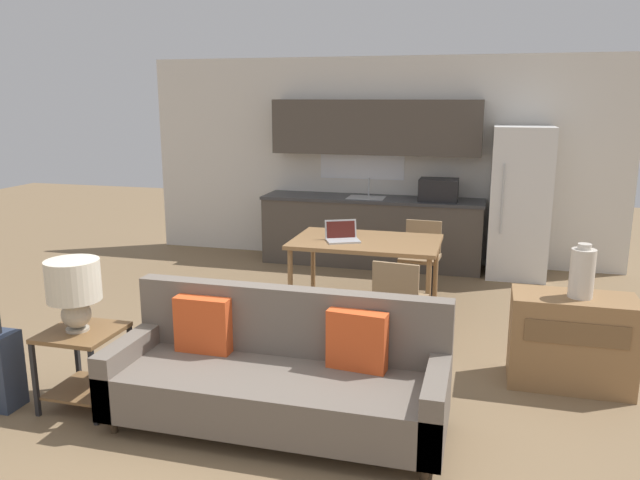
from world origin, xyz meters
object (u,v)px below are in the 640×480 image
object	(u,v)px
refrigerator	(519,203)
dining_chair_far_right	(421,253)
table_lamp	(74,287)
credenza	(571,341)
couch	(279,376)
laptop	(342,236)
dining_chair_near_right	(399,298)
vase	(582,273)
side_table	(84,355)
dining_table	(366,246)

from	to	relation	value
refrigerator	dining_chair_far_right	world-z (taller)	refrigerator
table_lamp	credenza	size ratio (longest dim) A/B	0.57
couch	laptop	bearing A→B (deg)	92.30
dining_chair_near_right	dining_chair_far_right	world-z (taller)	same
couch	dining_chair_near_right	world-z (taller)	couch
vase	side_table	bearing A→B (deg)	-160.03
refrigerator	laptop	xyz separation A→B (m)	(-1.76, -1.98, -0.09)
couch	refrigerator	bearing A→B (deg)	68.32
dining_table	table_lamp	bearing A→B (deg)	-122.96
refrigerator	vase	xyz separation A→B (m)	(0.33, -3.09, -0.01)
vase	dining_chair_near_right	distance (m)	1.50
dining_table	couch	distance (m)	2.36
refrigerator	dining_chair_near_right	xyz separation A→B (m)	(-1.08, -2.76, -0.44)
dining_table	credenza	world-z (taller)	dining_table
table_lamp	vase	bearing A→B (deg)	19.93
refrigerator	credenza	bearing A→B (deg)	-84.48
table_lamp	credenza	bearing A→B (deg)	20.29
dining_chair_far_right	side_table	bearing A→B (deg)	-118.54
table_lamp	credenza	xyz separation A→B (m)	(3.42, 1.27, -0.53)
table_lamp	dining_chair_far_right	size ratio (longest dim) A/B	0.62
dining_table	dining_chair_far_right	size ratio (longest dim) A/B	1.77
dining_chair_far_right	laptop	world-z (taller)	laptop
vase	dining_table	bearing A→B (deg)	147.17
refrigerator	table_lamp	xyz separation A→B (m)	(-3.13, -4.34, -0.03)
dining_table	couch	size ratio (longest dim) A/B	0.65
refrigerator	couch	xyz separation A→B (m)	(-1.67, -4.21, -0.58)
table_lamp	dining_chair_far_right	world-z (taller)	table_lamp
side_table	refrigerator	bearing A→B (deg)	54.42
dining_chair_near_right	vase	bearing A→B (deg)	173.27
vase	refrigerator	bearing A→B (deg)	96.02
dining_chair_near_right	table_lamp	bearing A→B (deg)	44.46
refrigerator	side_table	distance (m)	5.36
credenza	dining_chair_far_right	distance (m)	2.41
side_table	dining_chair_near_right	size ratio (longest dim) A/B	0.69
couch	dining_chair_far_right	world-z (taller)	couch
dining_chair_near_right	dining_chair_far_right	distance (m)	1.67
vase	dining_chair_near_right	world-z (taller)	vase
refrigerator	side_table	world-z (taller)	refrigerator
vase	laptop	size ratio (longest dim) A/B	1.03
refrigerator	dining_chair_near_right	distance (m)	2.99
dining_table	dining_chair_far_right	bearing A→B (deg)	59.51
table_lamp	dining_chair_far_right	bearing A→B (deg)	57.64
dining_table	credenza	size ratio (longest dim) A/B	1.61
refrigerator	credenza	distance (m)	3.14
side_table	dining_chair_far_right	size ratio (longest dim) A/B	0.69
dining_table	dining_chair_far_right	xyz separation A→B (m)	(0.47, 0.80, -0.24)
dining_chair_near_right	laptop	distance (m)	1.10
vase	credenza	bearing A→B (deg)	154.34
credenza	refrigerator	bearing A→B (deg)	95.52
credenza	laptop	xyz separation A→B (m)	(-2.06, 1.10, 0.47)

